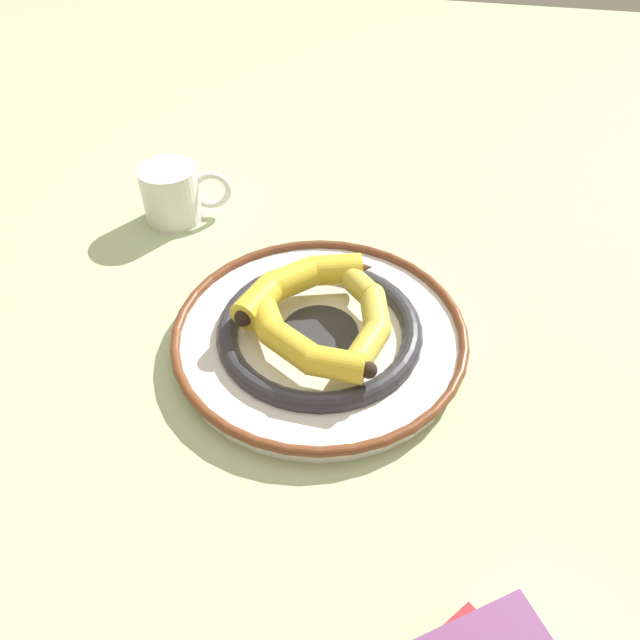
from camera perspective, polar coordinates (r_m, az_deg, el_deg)
The scene contains 6 objects.
ground_plane at distance 0.79m, azimuth 2.42°, elevation -2.46°, with size 2.80×2.80×0.00m, color #B2C693.
decorative_bowl at distance 0.78m, azimuth 0.00°, elevation -1.14°, with size 0.37×0.37×0.04m.
banana_a at distance 0.76m, azimuth 4.37°, elevation 0.52°, with size 0.19×0.09×0.03m.
banana_b at distance 0.80m, azimuth -1.93°, elevation 3.50°, with size 0.15×0.17×0.04m.
banana_c at distance 0.73m, azimuth -2.33°, elevation -1.78°, with size 0.13×0.18×0.04m.
coffee_mug at distance 1.01m, azimuth -13.29°, elevation 11.24°, with size 0.09×0.13×0.09m.
Camera 1 is at (0.54, 0.07, 0.57)m, focal length 35.00 mm.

